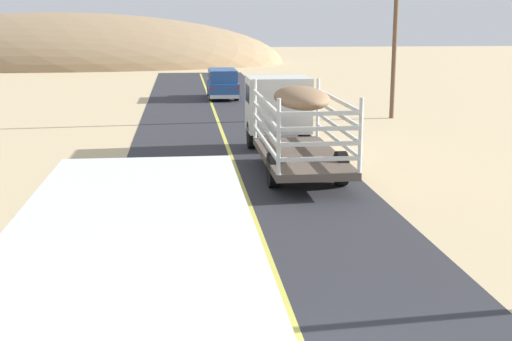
{
  "coord_description": "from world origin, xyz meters",
  "views": [
    {
      "loc": [
        -1.85,
        -7.7,
        5.24
      ],
      "look_at": [
        0.0,
        9.25,
        1.44
      ],
      "focal_mm": 48.04,
      "sensor_mm": 36.0,
      "label": 1
    }
  ],
  "objects": [
    {
      "name": "distant_hill",
      "position": [
        -16.09,
        74.16,
        0.0
      ],
      "size": [
        52.55,
        25.05,
        11.77
      ],
      "primitive_type": "ellipsoid",
      "color": "#997C5A",
      "rests_on": "ground"
    },
    {
      "name": "power_pole_mid",
      "position": [
        9.33,
        27.74,
        4.67
      ],
      "size": [
        2.2,
        0.24,
        8.74
      ],
      "color": "brown",
      "rests_on": "ground"
    },
    {
      "name": "car_far",
      "position": [
        0.87,
        37.73,
        1.09
      ],
      "size": [
        1.9,
        4.62,
        1.93
      ],
      "color": "#264C8C",
      "rests_on": "road_surface"
    },
    {
      "name": "livestock_truck",
      "position": [
        2.06,
        17.65,
        1.79
      ],
      "size": [
        2.53,
        9.7,
        3.02
      ],
      "color": "silver",
      "rests_on": "road_surface"
    }
  ]
}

